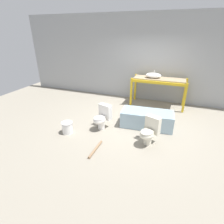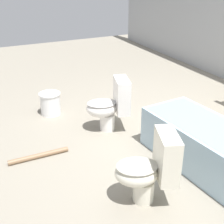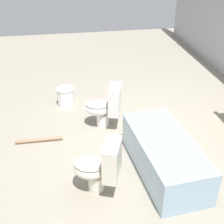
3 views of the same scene
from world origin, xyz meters
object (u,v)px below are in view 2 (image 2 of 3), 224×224
Objects in this scene: bathtub_main at (207,143)px; toilet_near at (150,168)px; toilet_far at (111,104)px; bucket_white at (50,103)px.

toilet_near is at bearing -81.14° from bathtub_main.
toilet_near is at bearing 5.02° from toilet_far.
toilet_far is 1.00m from bucket_white.
bucket_white is at bearing -127.11° from toilet_far.
bathtub_main is 0.87m from toilet_near.
toilet_far is 2.14× the size of bucket_white.
toilet_near is at bearing 7.76° from bucket_white.
toilet_near and toilet_far have the same top height.
toilet_near is (0.21, -0.84, 0.08)m from bathtub_main.
toilet_far is at bearing -159.44° from bathtub_main.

